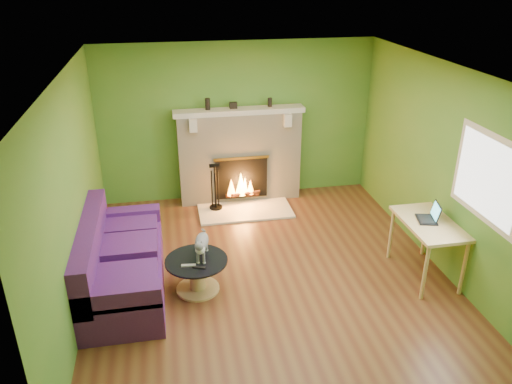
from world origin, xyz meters
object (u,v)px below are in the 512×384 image
Objects in this scene: coffee_table at (197,273)px; cat at (202,244)px; sofa at (119,264)px; desk at (429,229)px.

coffee_table is 0.37m from cat.
cat is at bearing 32.01° from coffee_table.
sofa is 3.64× the size of cat.
cat is (1.01, -0.15, 0.25)m from sofa.
sofa is at bearing -176.74° from cat.
coffee_table is 2.92m from desk.
cat is at bearing 174.75° from desk.
desk is (2.88, -0.21, 0.43)m from coffee_table.
desk is at bearing 6.61° from cat.
desk is 2.81m from cat.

